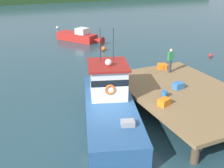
% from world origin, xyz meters
% --- Properties ---
extents(ground_plane, '(200.00, 200.00, 0.00)m').
position_xyz_m(ground_plane, '(0.00, 0.00, 0.00)').
color(ground_plane, '#23424C').
extents(dock, '(6.00, 9.00, 1.20)m').
position_xyz_m(dock, '(4.80, 0.00, 1.07)').
color(dock, '#4C3D2D').
rests_on(dock, ground).
extents(main_fishing_boat, '(4.89, 9.88, 4.80)m').
position_xyz_m(main_fishing_boat, '(0.38, 0.77, 1.01)').
color(main_fishing_boat, '#285184').
rests_on(main_fishing_boat, ground).
extents(crate_single_by_cleat, '(0.71, 0.62, 0.36)m').
position_xyz_m(crate_single_by_cleat, '(2.68, -0.98, 1.38)').
color(crate_single_by_cleat, orange).
rests_on(crate_single_by_cleat, dock).
extents(crate_single_far, '(0.65, 0.50, 0.37)m').
position_xyz_m(crate_single_far, '(4.64, 0.46, 1.38)').
color(crate_single_far, '#3370B2').
rests_on(crate_single_far, dock).
extents(crate_stack_mid_dock, '(0.72, 0.63, 0.38)m').
position_xyz_m(crate_stack_mid_dock, '(5.74, 3.76, 1.39)').
color(crate_stack_mid_dock, orange).
rests_on(crate_stack_mid_dock, dock).
extents(bait_bucket, '(0.32, 0.32, 0.34)m').
position_xyz_m(bait_bucket, '(3.26, -0.16, 1.37)').
color(bait_bucket, '#2866B2').
rests_on(bait_bucket, dock).
extents(deckhand_by_the_boat, '(0.36, 0.22, 1.63)m').
position_xyz_m(deckhand_by_the_boat, '(5.80, 2.97, 2.06)').
color(deckhand_by_the_boat, '#383842').
rests_on(deckhand_by_the_boat, dock).
extents(moored_boat_outer_mooring, '(4.32, 5.77, 1.55)m').
position_xyz_m(moored_boat_outer_mooring, '(4.48, 18.53, 0.53)').
color(moored_boat_outer_mooring, red).
rests_on(moored_boat_outer_mooring, ground).
extents(mooring_buoy_outer, '(0.44, 0.44, 0.44)m').
position_xyz_m(mooring_buoy_outer, '(7.69, 6.33, 0.22)').
color(mooring_buoy_outer, silver).
rests_on(mooring_buoy_outer, ground).
extents(mooring_buoy_inshore, '(0.45, 0.45, 0.45)m').
position_xyz_m(mooring_buoy_inshore, '(5.43, 13.65, 0.22)').
color(mooring_buoy_inshore, '#EA5B19').
rests_on(mooring_buoy_inshore, ground).
extents(mooring_buoy_channel_marker, '(0.34, 0.34, 0.34)m').
position_xyz_m(mooring_buoy_channel_marker, '(13.75, 7.45, 0.17)').
color(mooring_buoy_channel_marker, red).
rests_on(mooring_buoy_channel_marker, ground).
extents(mooring_buoy_spare_mooring, '(0.37, 0.37, 0.37)m').
position_xyz_m(mooring_buoy_spare_mooring, '(3.82, 26.53, 0.18)').
color(mooring_buoy_spare_mooring, silver).
rests_on(mooring_buoy_spare_mooring, ground).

